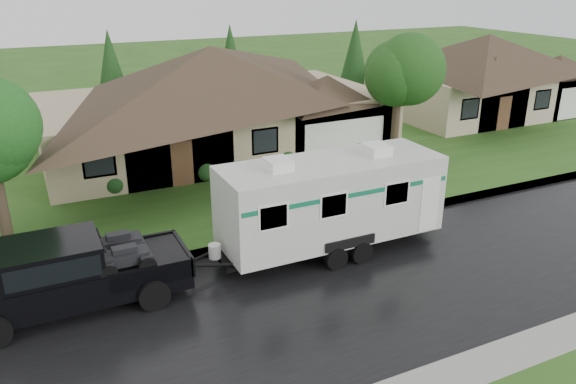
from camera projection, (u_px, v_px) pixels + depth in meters
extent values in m
plane|color=#2A5219|center=(293.00, 268.00, 18.98)|extent=(140.00, 140.00, 0.00)
cube|color=black|center=(322.00, 297.00, 17.30)|extent=(140.00, 8.00, 0.01)
cube|color=gray|center=(267.00, 240.00, 20.84)|extent=(140.00, 0.50, 0.15)
cube|color=#2A5219|center=(176.00, 149.00, 31.55)|extent=(140.00, 26.00, 0.15)
cube|color=tan|center=(214.00, 122.00, 30.94)|extent=(18.00, 10.00, 3.00)
pyramid|color=#36281D|center=(210.00, 46.00, 29.45)|extent=(19.44, 10.80, 2.60)
cube|color=tan|center=(326.00, 126.00, 30.65)|extent=(5.76, 4.00, 2.70)
cube|color=tan|center=(483.00, 90.00, 39.42)|extent=(14.00, 9.00, 3.00)
pyramid|color=#36281D|center=(490.00, 34.00, 38.04)|extent=(15.12, 9.72, 2.30)
cube|color=tan|center=(555.00, 93.00, 39.07)|extent=(4.48, 4.00, 2.70)
cylinder|color=#382B1E|center=(3.00, 210.00, 19.87)|extent=(0.41, 0.41, 2.65)
cylinder|color=#382B1E|center=(395.00, 131.00, 29.75)|extent=(0.42, 0.42, 2.73)
sphere|color=#25581C|center=(399.00, 74.00, 28.66)|extent=(3.77, 3.77, 3.77)
sphere|color=#143814|center=(114.00, 183.00, 24.82)|extent=(1.00, 1.00, 1.00)
sphere|color=#143814|center=(205.00, 169.00, 26.51)|extent=(1.00, 1.00, 1.00)
sphere|color=#143814|center=(285.00, 158.00, 28.21)|extent=(1.00, 1.00, 1.00)
sphere|color=#143814|center=(356.00, 147.00, 29.90)|extent=(1.00, 1.00, 1.00)
cube|color=black|center=(72.00, 282.00, 16.45)|extent=(6.71, 2.24, 0.96)
cube|color=black|center=(51.00, 259.00, 15.95)|extent=(2.69, 2.10, 1.01)
cube|color=black|center=(51.00, 257.00, 15.93)|extent=(2.46, 2.15, 0.62)
cube|color=black|center=(144.00, 260.00, 17.22)|extent=(2.46, 2.13, 0.07)
cylinder|color=black|center=(154.00, 295.00, 16.53)|extent=(0.94, 0.36, 0.94)
cylinder|color=black|center=(138.00, 263.00, 18.37)|extent=(0.94, 0.36, 0.94)
cube|color=beige|center=(331.00, 198.00, 19.55)|extent=(7.83, 2.69, 2.74)
cube|color=black|center=(330.00, 238.00, 20.11)|extent=(8.28, 1.34, 0.16)
cube|color=#0E6443|center=(331.00, 182.00, 19.33)|extent=(7.68, 2.71, 0.16)
cube|color=white|center=(278.00, 164.00, 18.17)|extent=(0.78, 0.90, 0.36)
cube|color=white|center=(376.00, 149.00, 19.70)|extent=(0.78, 0.90, 0.36)
cylinder|color=black|center=(336.00, 258.00, 18.82)|extent=(0.78, 0.27, 0.78)
cylinder|color=black|center=(301.00, 228.00, 21.03)|extent=(0.78, 0.27, 0.78)
cylinder|color=black|center=(361.00, 252.00, 19.22)|extent=(0.78, 0.27, 0.78)
cylinder|color=black|center=(324.00, 223.00, 21.44)|extent=(0.78, 0.27, 0.78)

